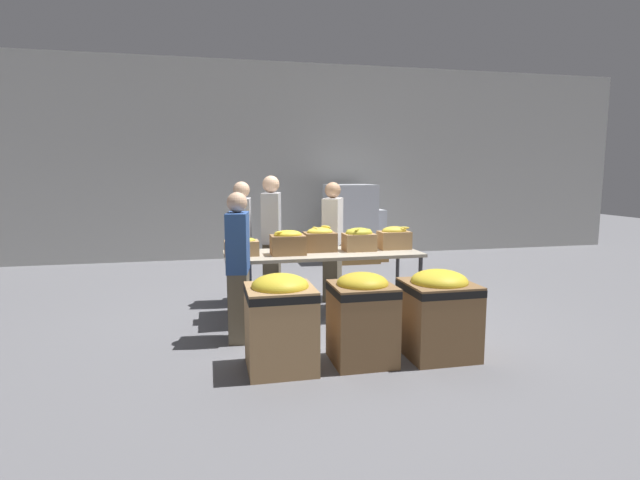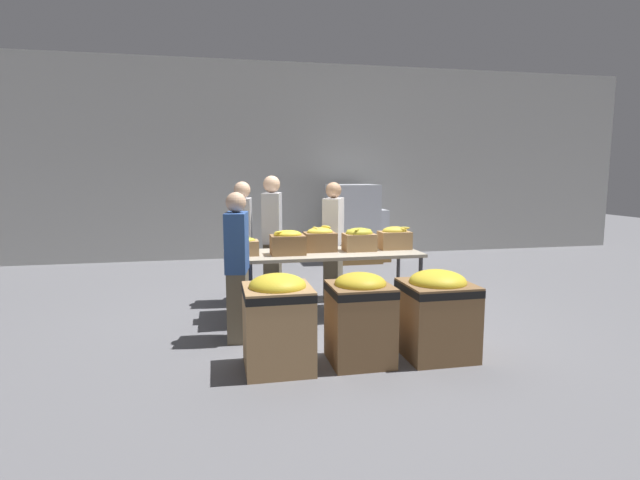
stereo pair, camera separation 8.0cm
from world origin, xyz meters
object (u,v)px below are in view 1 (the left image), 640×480
Objects in this scene: volunteer_1 at (243,244)px; donation_bin_0 at (280,319)px; banana_box_3 at (359,239)px; pallet_stack_1 at (358,235)px; sorting_table at (323,256)px; donation_bin_2 at (438,311)px; volunteer_0 at (272,239)px; pallet_stack_0 at (350,223)px; volunteer_2 at (333,242)px; banana_box_2 at (320,239)px; donation_bin_1 at (362,315)px; banana_box_1 at (288,242)px; banana_box_4 at (394,238)px; banana_box_0 at (241,246)px; volunteer_3 at (238,268)px.

volunteer_1 is 2.42m from donation_bin_0.
banana_box_3 reaches higher than pallet_stack_1.
banana_box_3 is (0.48, 0.02, 0.20)m from sorting_table.
pallet_stack_1 reaches higher than donation_bin_2.
volunteer_0 is 0.41m from volunteer_1.
volunteer_2 is at bearing -110.56° from pallet_stack_0.
banana_box_3 is at bearing 52.89° from donation_bin_0.
banana_box_2 is at bearing 60.95° from volunteer_1.
volunteer_0 is at bearing 102.36° from donation_bin_1.
volunteer_0 is at bearing 124.79° from banana_box_2.
banana_box_1 is at bearing -17.87° from volunteer_2.
volunteer_1 is 1.95× the size of donation_bin_2.
banana_box_2 reaches higher than banana_box_4.
pallet_stack_1 is (1.14, 3.77, -0.44)m from banana_box_3.
sorting_table is at bearing 1.31° from banana_box_0.
banana_box_2 is at bearing 6.22° from banana_box_0.
volunteer_1 reaches higher than banana_box_0.
banana_box_1 is 0.99m from volunteer_1.
donation_bin_0 reaches higher than donation_bin_2.
sorting_table is 1.32m from volunteer_3.
banana_box_2 reaches higher than donation_bin_0.
donation_bin_1 is (1.09, -0.87, -0.33)m from volunteer_3.
sorting_table is 1.01m from banana_box_0.
donation_bin_0 is (0.17, -2.39, -0.36)m from volunteer_1.
volunteer_3 is at bearing 2.15° from volunteer_1.
pallet_stack_0 is (2.33, 2.86, -0.07)m from volunteer_1.
donation_bin_1 is at bearing -89.81° from sorting_table.
banana_box_4 is at bearing 44.27° from donation_bin_0.
volunteer_2 is 2.61m from donation_bin_0.
volunteer_2 is at bearing 82.61° from donation_bin_1.
donation_bin_1 is at bearing 25.10° from volunteer_0.
pallet_stack_0 reaches higher than banana_box_4.
donation_bin_1 is (0.54, -2.44, -0.41)m from volunteer_0.
volunteer_0 is (-0.53, 0.82, 0.12)m from sorting_table.
volunteer_0 is at bearing 95.11° from banana_box_1.
banana_box_3 is at bearing -174.82° from banana_box_4.
volunteer_3 is at bearing -6.51° from volunteer_0.
banana_box_1 is 1.04× the size of banana_box_3.
donation_bin_2 is (0.77, 0.00, -0.00)m from donation_bin_1.
volunteer_1 is at bearing 94.00° from donation_bin_0.
volunteer_1 is (-0.91, 0.68, -0.12)m from banana_box_2.
banana_box_4 is (1.96, 0.08, 0.03)m from banana_box_0.
donation_bin_2 is (0.47, -2.35, -0.37)m from volunteer_2.
pallet_stack_0 is (1.85, 3.71, -0.19)m from banana_box_1.
banana_box_3 is at bearing 38.18° from volunteer_2.
banana_box_4 is at bearing 60.40° from donation_bin_1.
pallet_stack_0 reaches higher than banana_box_0.
sorting_table is at bearing 64.76° from donation_bin_0.
volunteer_1 is at bearing 143.21° from banana_box_2.
sorting_table is 6.08× the size of banana_box_4.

